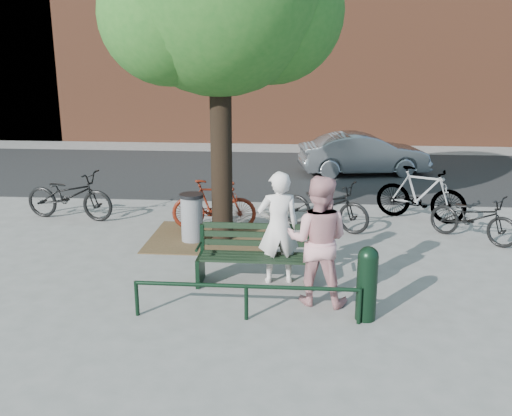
# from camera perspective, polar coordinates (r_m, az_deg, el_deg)

# --- Properties ---
(ground) EXTENTS (90.00, 90.00, 0.00)m
(ground) POSITION_cam_1_polar(r_m,az_deg,el_deg) (8.93, -0.20, -7.65)
(ground) COLOR gray
(ground) RESTS_ON ground
(dirt_pit) EXTENTS (2.40, 2.00, 0.02)m
(dirt_pit) POSITION_cam_1_polar(r_m,az_deg,el_deg) (11.09, -4.37, -2.98)
(dirt_pit) COLOR brown
(dirt_pit) RESTS_ON ground
(road) EXTENTS (40.00, 7.00, 0.01)m
(road) POSITION_cam_1_polar(r_m,az_deg,el_deg) (17.07, 2.28, 3.56)
(road) COLOR black
(road) RESTS_ON ground
(park_bench) EXTENTS (1.74, 0.54, 0.97)m
(park_bench) POSITION_cam_1_polar(r_m,az_deg,el_deg) (8.83, -0.16, -4.59)
(park_bench) COLOR black
(park_bench) RESTS_ON ground
(guard_railing) EXTENTS (3.06, 0.06, 0.51)m
(guard_railing) POSITION_cam_1_polar(r_m,az_deg,el_deg) (7.68, -0.98, -8.36)
(guard_railing) COLOR black
(guard_railing) RESTS_ON ground
(person_left) EXTENTS (0.71, 0.54, 1.77)m
(person_left) POSITION_cam_1_polar(r_m,az_deg,el_deg) (8.75, 2.25, -1.99)
(person_left) COLOR silver
(person_left) RESTS_ON ground
(person_right) EXTENTS (1.01, 0.85, 1.86)m
(person_right) POSITION_cam_1_polar(r_m,az_deg,el_deg) (8.06, 6.20, -3.25)
(person_right) COLOR #CC8C8F
(person_right) RESTS_ON ground
(bollard) EXTENTS (0.28, 0.28, 1.03)m
(bollard) POSITION_cam_1_polar(r_m,az_deg,el_deg) (7.77, 11.04, -7.15)
(bollard) COLOR black
(bollard) RESTS_ON ground
(litter_bin) EXTENTS (0.45, 0.45, 0.93)m
(litter_bin) POSITION_cam_1_polar(r_m,az_deg,el_deg) (10.83, -6.42, -0.95)
(litter_bin) COLOR gray
(litter_bin) RESTS_ON ground
(bicycle_a) EXTENTS (2.09, 0.99, 1.05)m
(bicycle_a) POSITION_cam_1_polar(r_m,az_deg,el_deg) (12.83, -18.16, 1.22)
(bicycle_a) COLOR black
(bicycle_a) RESTS_ON ground
(bicycle_b) EXTENTS (1.74, 0.60, 1.03)m
(bicycle_b) POSITION_cam_1_polar(r_m,az_deg,el_deg) (11.52, -4.23, 0.33)
(bicycle_b) COLOR #52170B
(bicycle_b) RESTS_ON ground
(bicycle_c) EXTENTS (2.00, 1.40, 1.00)m
(bicycle_c) POSITION_cam_1_polar(r_m,az_deg,el_deg) (11.57, 6.89, 0.26)
(bicycle_c) COLOR black
(bicycle_c) RESTS_ON ground
(bicycle_d) EXTENTS (1.96, 1.30, 1.15)m
(bicycle_d) POSITION_cam_1_polar(r_m,az_deg,el_deg) (12.61, 16.15, 1.36)
(bicycle_d) COLOR gray
(bicycle_d) RESTS_ON ground
(bicycle_e) EXTENTS (1.71, 1.58, 0.91)m
(bicycle_e) POSITION_cam_1_polar(r_m,az_deg,el_deg) (11.57, 20.91, -0.89)
(bicycle_e) COLOR black
(bicycle_e) RESTS_ON ground
(parked_car) EXTENTS (3.87, 1.90, 1.22)m
(parked_car) POSITION_cam_1_polar(r_m,az_deg,el_deg) (17.00, 10.71, 5.33)
(parked_car) COLOR slate
(parked_car) RESTS_ON ground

